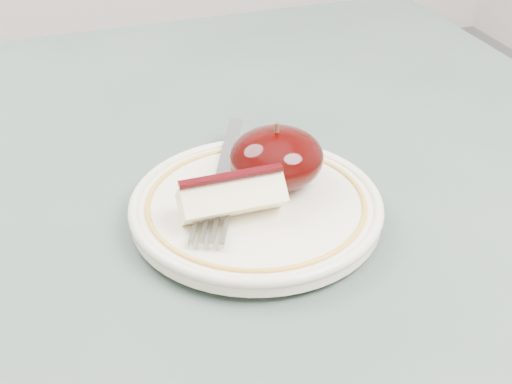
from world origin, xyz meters
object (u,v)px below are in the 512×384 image
object	(u,v)px
plate	(256,206)
apple_half	(276,158)
table	(201,287)
fork	(222,178)

from	to	relation	value
plate	apple_half	distance (m)	0.04
table	plate	world-z (taller)	plate
table	fork	distance (m)	0.11
apple_half	table	bearing A→B (deg)	170.81
plate	fork	size ratio (longest dim) A/B	1.10
fork	table	bearing A→B (deg)	123.16
table	fork	bearing A→B (deg)	8.61
table	apple_half	size ratio (longest dim) A/B	11.33
plate	fork	xyz separation A→B (m)	(-0.02, 0.04, 0.01)
table	plate	xyz separation A→B (m)	(0.04, -0.03, 0.10)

